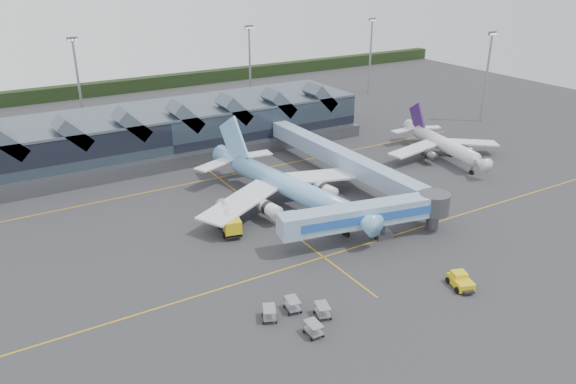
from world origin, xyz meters
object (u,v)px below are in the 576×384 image
regional_jet (442,143)px  pushback_tug (461,281)px  fuel_truck (227,217)px  main_airliner (284,184)px  jet_bridge (377,214)px

regional_jet → pushback_tug: (-34.61, -37.98, -2.27)m
fuel_truck → pushback_tug: fuel_truck is taller
main_airliner → jet_bridge: size_ratio=1.48×
regional_jet → fuel_truck: regional_jet is taller
regional_jet → jet_bridge: 41.72m
jet_bridge → fuel_truck: (-17.56, 14.88, -2.30)m
main_airliner → regional_jet: main_airliner is taller
main_airliner → fuel_truck: main_airliner is taller
main_airliner → fuel_truck: bearing=-175.2°
regional_jet → jet_bridge: regional_jet is taller
main_airliner → jet_bridge: bearing=-81.2°
regional_jet → jet_bridge: bearing=-136.9°
jet_bridge → main_airliner: bearing=118.6°
pushback_tug → jet_bridge: bearing=111.1°
main_airliner → pushback_tug: size_ratio=9.00×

